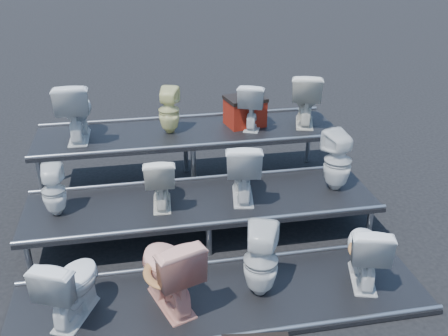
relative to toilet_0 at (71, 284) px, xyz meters
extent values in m
plane|color=black|center=(1.44, 1.30, -0.43)|extent=(80.00, 80.00, 0.00)
cube|color=black|center=(1.44, 0.00, -0.40)|extent=(4.20, 1.20, 0.06)
cube|color=black|center=(1.44, 1.30, -0.20)|extent=(4.20, 1.20, 0.46)
cube|color=black|center=(1.44, 2.60, 0.00)|extent=(4.20, 1.20, 0.86)
imported|color=silver|center=(0.00, 0.00, 0.00)|extent=(0.67, 0.82, 0.73)
imported|color=#E19682|center=(0.91, 0.00, 0.05)|extent=(0.71, 0.92, 0.83)
imported|color=silver|center=(1.83, 0.00, 0.02)|extent=(0.45, 0.46, 0.78)
imported|color=silver|center=(2.95, 0.00, 0.00)|extent=(0.59, 0.81, 0.73)
imported|color=silver|center=(-0.26, 1.30, 0.33)|extent=(0.27, 0.28, 0.60)
imported|color=silver|center=(0.94, 1.30, 0.36)|extent=(0.40, 0.65, 0.64)
imported|color=silver|center=(1.93, 1.30, 0.41)|extent=(0.54, 0.80, 0.75)
imported|color=silver|center=(3.14, 1.30, 0.41)|extent=(0.42, 0.43, 0.76)
imported|color=silver|center=(-0.06, 2.60, 0.83)|extent=(0.46, 0.79, 0.80)
imported|color=beige|center=(1.18, 2.60, 0.75)|extent=(0.36, 0.37, 0.64)
imported|color=silver|center=(2.37, 2.60, 0.76)|extent=(0.59, 0.74, 0.66)
imported|color=silver|center=(3.14, 2.60, 0.81)|extent=(0.63, 0.84, 0.76)
cube|color=maroon|center=(2.27, 2.69, 0.62)|extent=(0.59, 0.51, 0.37)
camera|label=1|loc=(0.72, -3.93, 3.01)|focal=40.00mm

